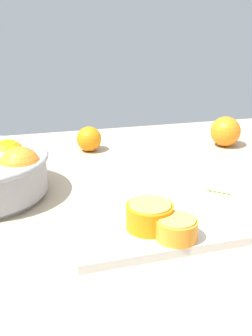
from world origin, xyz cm
name	(u,v)px	position (x,y,z in cm)	size (l,w,h in cm)	color
ground_plane	(136,199)	(0.00, 0.00, -1.50)	(134.44, 100.76, 3.00)	tan
cutting_board	(153,230)	(-1.86, -17.94, 0.84)	(30.50, 17.14, 1.67)	beige
orange_half_0	(150,216)	(-2.72, -18.45, 3.94)	(8.33, 8.33, 4.60)	orange
orange_half_1	(177,229)	(0.57, -23.07, 3.50)	(7.09, 7.09, 3.71)	orange
loose_orange_0	(225,131)	(33.18, 24.90, 4.23)	(8.45, 8.45, 8.45)	orange
loose_orange_2	(89,139)	(-4.93, 30.13, 3.40)	(6.79, 6.79, 6.79)	orange
herb_sprig_0	(218,192)	(17.26, -4.54, 0.26)	(4.83, 4.13, 0.76)	#4F7231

